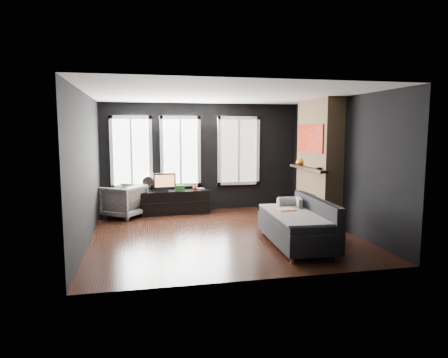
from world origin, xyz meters
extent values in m
plane|color=black|center=(0.00, 0.00, 0.00)|extent=(5.00, 5.00, 0.00)
plane|color=white|center=(0.00, 0.00, 2.70)|extent=(5.00, 5.00, 0.00)
cube|color=black|center=(0.00, 2.50, 1.35)|extent=(5.00, 0.02, 2.70)
cube|color=black|center=(-2.50, 0.00, 1.35)|extent=(0.02, 5.00, 2.70)
cube|color=black|center=(2.50, 0.00, 1.35)|extent=(0.02, 5.00, 2.70)
cube|color=gray|center=(1.34, -0.62, 0.61)|extent=(0.14, 0.33, 0.32)
imported|color=silver|center=(-1.95, 1.95, 0.42)|extent=(1.11, 1.12, 0.84)
imported|color=#ED4F14|center=(-0.25, 2.11, 0.63)|extent=(0.12, 0.10, 0.11)
imported|color=#AAA286|center=(-0.16, 2.24, 0.68)|extent=(0.16, 0.06, 0.22)
cube|color=#266525|center=(-0.61, 2.12, 0.63)|extent=(0.24, 0.16, 0.13)
imported|color=yellow|center=(2.05, 1.05, 1.32)|extent=(0.21, 0.21, 0.18)
cylinder|color=black|center=(2.05, 0.05, 1.25)|extent=(0.15, 0.15, 0.04)
camera|label=1|loc=(-1.59, -7.53, 2.04)|focal=32.00mm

